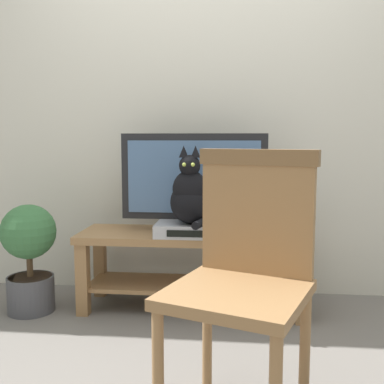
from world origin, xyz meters
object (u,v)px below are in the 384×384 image
wooden_chair (245,264)px  potted_plant (29,253)px  tv_stand (193,255)px  book_stack (284,229)px  cat (190,195)px  tv (194,181)px  media_box (191,229)px

wooden_chair → potted_plant: size_ratio=1.53×
tv_stand → book_stack: 0.57m
cat → book_stack: 0.60m
tv → potted_plant: size_ratio=1.36×
media_box → wooden_chair: wooden_chair is taller
tv → book_stack: 0.61m
wooden_chair → book_stack: (0.24, 1.10, -0.08)m
wooden_chair → tv: bearing=105.0°
potted_plant → tv: bearing=12.0°
cat → book_stack: size_ratio=1.76×
wooden_chair → potted_plant: bearing=144.1°
book_stack → potted_plant: bearing=-172.7°
cat → wooden_chair: (0.30, -0.95, -0.13)m
media_box → potted_plant: 0.97m
tv_stand → wooden_chair: bearing=-74.3°
tv_stand → tv: (0.00, 0.06, 0.44)m
media_box → wooden_chair: 1.01m
tv → media_box: bearing=-91.4°
media_box → wooden_chair: size_ratio=0.40×
tv_stand → tv: tv is taller
book_stack → potted_plant: potted_plant is taller
cat → book_stack: cat is taller
tv → potted_plant: 1.07m
tv → book_stack: (0.54, -0.01, -0.28)m
media_box → potted_plant: potted_plant is taller
tv_stand → wooden_chair: wooden_chair is taller
media_box → cat: (0.00, -0.01, 0.20)m
media_box → cat: bearing=-85.6°
tv → potted_plant: bearing=-168.0°
media_box → cat: cat is taller
media_box → book_stack: bearing=14.5°
tv → tv_stand: bearing=-90.0°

